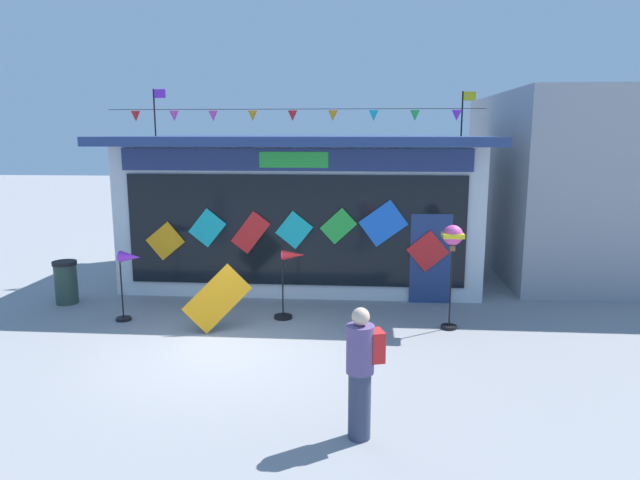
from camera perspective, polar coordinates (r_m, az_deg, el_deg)
ground_plane at (r=10.27m, az=-9.11°, el=-10.76°), size 80.00×80.00×0.00m
kite_shop_building at (r=14.91m, az=-1.47°, el=3.42°), size 8.77×5.59×4.85m
wind_spinner_far_left at (r=11.95m, az=-18.62°, el=-2.77°), size 0.59×0.30×1.43m
wind_spinner_left at (r=11.51m, az=-3.06°, el=-3.47°), size 0.65×0.37×1.43m
wind_spinner_center_left at (r=11.02m, az=13.11°, el=-0.31°), size 0.39×0.39×2.03m
person_near_camera at (r=7.12m, az=4.17°, el=-12.85°), size 0.48×0.37×1.68m
trash_bin at (r=13.83m, az=-24.06°, el=-3.85°), size 0.52×0.52×0.95m
display_kite_on_ground at (r=11.02m, az=-10.24°, el=-5.78°), size 1.28×0.44×1.28m
neighbour_building at (r=18.04m, az=27.71°, el=5.18°), size 7.03×7.55×4.78m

